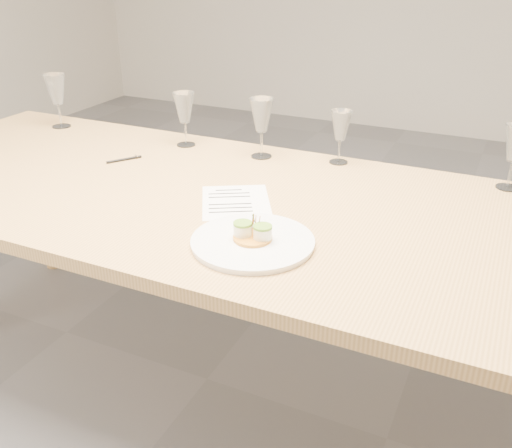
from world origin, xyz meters
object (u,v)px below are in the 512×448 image
at_px(recipe_sheet, 236,202).
at_px(ballpoint_pen, 124,159).
at_px(dining_table, 199,211).
at_px(wine_glass_0, 56,90).
at_px(wine_glass_2, 261,116).
at_px(wine_glass_1, 184,109).
at_px(dinner_plate, 253,241).
at_px(wine_glass_3, 341,127).

bearing_deg(recipe_sheet, ballpoint_pen, 133.60).
xyz_separation_m(dining_table, recipe_sheet, (0.14, -0.03, 0.07)).
relative_size(wine_glass_0, wine_glass_2, 1.03).
bearing_deg(dining_table, wine_glass_1, 125.92).
xyz_separation_m(dinner_plate, ballpoint_pen, (-0.68, 0.38, -0.01)).
distance_m(dinner_plate, wine_glass_1, 0.86).
bearing_deg(wine_glass_1, wine_glass_2, 0.12).
height_order(dining_table, wine_glass_3, wine_glass_3).
bearing_deg(recipe_sheet, dinner_plate, -83.64).
xyz_separation_m(wine_glass_1, wine_glass_2, (0.32, 0.00, 0.01)).
relative_size(recipe_sheet, ballpoint_pen, 2.86).
distance_m(recipe_sheet, wine_glass_0, 1.10).
xyz_separation_m(wine_glass_1, wine_glass_3, (0.59, 0.06, -0.01)).
relative_size(wine_glass_0, wine_glass_3, 1.18).
bearing_deg(ballpoint_pen, wine_glass_1, 10.27).
distance_m(wine_glass_1, wine_glass_2, 0.32).
xyz_separation_m(dining_table, dinner_plate, (0.31, -0.25, 0.08)).
height_order(ballpoint_pen, wine_glass_1, wine_glass_1).
relative_size(wine_glass_0, wine_glass_1, 1.09).
relative_size(dining_table, dinner_plate, 7.61).
height_order(recipe_sheet, wine_glass_3, wine_glass_3).
xyz_separation_m(dining_table, wine_glass_1, (-0.27, 0.37, 0.21)).
bearing_deg(ballpoint_pen, dining_table, -74.99).
height_order(dining_table, dinner_plate, dinner_plate).
distance_m(recipe_sheet, ballpoint_pen, 0.55).
bearing_deg(dinner_plate, wine_glass_0, 152.58).
distance_m(ballpoint_pen, wine_glass_2, 0.51).
distance_m(recipe_sheet, wine_glass_2, 0.44).
xyz_separation_m(recipe_sheet, wine_glass_1, (-0.42, 0.40, 0.14)).
bearing_deg(wine_glass_1, dinner_plate, -47.18).
height_order(dining_table, recipe_sheet, recipe_sheet).
bearing_deg(dinner_plate, wine_glass_2, 112.76).
xyz_separation_m(wine_glass_0, wine_glass_2, (0.92, 0.01, -0.00)).
distance_m(wine_glass_2, wine_glass_3, 0.28).
xyz_separation_m(recipe_sheet, ballpoint_pen, (-0.52, 0.16, 0.00)).
bearing_deg(ballpoint_pen, dinner_plate, -84.92).
bearing_deg(wine_glass_3, wine_glass_1, -174.24).
height_order(ballpoint_pen, wine_glass_3, wine_glass_3).
bearing_deg(wine_glass_0, dinner_plate, -27.42).
bearing_deg(recipe_sheet, wine_glass_0, 129.40).
height_order(ballpoint_pen, wine_glass_0, wine_glass_0).
bearing_deg(dining_table, dinner_plate, -39.10).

